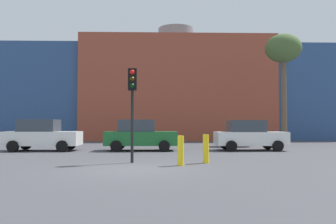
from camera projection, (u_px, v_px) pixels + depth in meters
The scene contains 9 objects.
ground_plane at pixel (133, 169), 11.79m from camera, with size 200.00×200.00×0.00m, color #47474C.
building_backdrop at pixel (176, 93), 38.06m from camera, with size 38.57×11.58×12.46m.
parked_car_1 at pixel (42, 135), 20.28m from camera, with size 4.35×2.13×1.88m.
parked_car_2 at pixel (140, 135), 20.43m from camera, with size 4.31×2.11×1.87m.
parked_car_3 at pixel (249, 135), 20.59m from camera, with size 4.24×2.08×1.84m.
traffic_light_island at pixel (132, 93), 13.91m from camera, with size 0.37×0.36×3.89m.
bare_tree_0 at pixel (283, 52), 26.72m from camera, with size 2.81×2.81×8.76m.
bollard_yellow_0 at pixel (206, 149), 13.73m from camera, with size 0.24×0.24×1.17m, color yellow.
bollard_yellow_1 at pixel (181, 151), 12.91m from camera, with size 0.24×0.24×1.15m, color yellow.
Camera 1 is at (0.91, -11.88, 1.56)m, focal length 36.09 mm.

